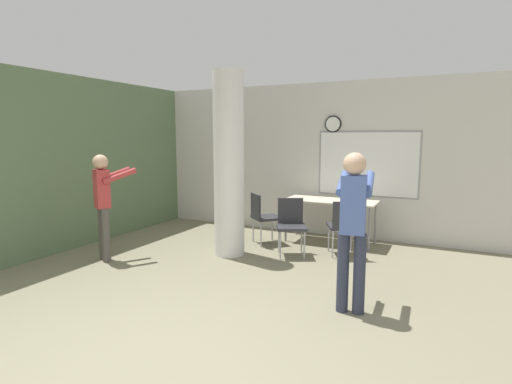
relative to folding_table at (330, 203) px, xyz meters
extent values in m
plane|color=gray|center=(-0.21, -4.49, -0.69)|extent=(24.00, 24.00, 0.00)
cube|color=#5B7551|center=(-3.71, -1.99, 0.71)|extent=(0.12, 7.00, 2.80)
cube|color=silver|center=(-0.21, 0.57, 0.71)|extent=(8.00, 0.12, 2.80)
cylinder|color=black|center=(-0.13, 0.50, 1.36)|extent=(0.30, 0.03, 0.30)
cylinder|color=white|center=(-0.13, 0.48, 1.36)|extent=(0.26, 0.01, 0.25)
cube|color=#99999E|center=(0.50, 0.51, 0.66)|extent=(1.75, 0.01, 1.16)
cube|color=white|center=(0.50, 0.50, 0.66)|extent=(1.69, 0.02, 1.10)
cylinder|color=white|center=(-1.21, -1.38, 0.71)|extent=(0.46, 0.46, 2.80)
cube|color=beige|center=(0.00, 0.00, 0.04)|extent=(1.55, 0.66, 0.03)
cylinder|color=gray|center=(-0.72, -0.27, -0.33)|extent=(0.04, 0.04, 0.71)
cylinder|color=gray|center=(0.72, -0.27, -0.33)|extent=(0.04, 0.04, 0.71)
cylinder|color=gray|center=(-0.72, 0.27, -0.33)|extent=(0.04, 0.04, 0.71)
cylinder|color=gray|center=(0.72, 0.27, -0.33)|extent=(0.04, 0.04, 0.71)
cylinder|color=#1E6B2D|center=(0.20, 0.12, 0.15)|extent=(0.07, 0.07, 0.20)
cylinder|color=#1E6B2D|center=(0.20, 0.12, 0.29)|extent=(0.03, 0.03, 0.08)
cube|color=#2D2D33|center=(-0.96, -0.55, -0.24)|extent=(0.62, 0.62, 0.04)
cube|color=#2D2D33|center=(-1.09, -0.70, -0.02)|extent=(0.31, 0.29, 0.40)
cylinder|color=#B7B7BC|center=(-0.70, -0.53, -0.47)|extent=(0.02, 0.02, 0.43)
cylinder|color=#B7B7BC|center=(-0.97, -0.29, -0.47)|extent=(0.02, 0.02, 0.43)
cylinder|color=#B7B7BC|center=(-0.94, -0.80, -0.47)|extent=(0.02, 0.02, 0.43)
cylinder|color=#B7B7BC|center=(-1.21, -0.56, -0.47)|extent=(0.02, 0.02, 0.43)
cube|color=#2D2D33|center=(-0.31, -1.04, -0.24)|extent=(0.59, 0.59, 0.04)
cube|color=#2D2D33|center=(-0.40, -0.85, -0.02)|extent=(0.37, 0.20, 0.40)
cylinder|color=#B7B7BC|center=(-0.39, -1.28, -0.47)|extent=(0.02, 0.02, 0.43)
cylinder|color=#B7B7BC|center=(-0.07, -1.12, -0.47)|extent=(0.02, 0.02, 0.43)
cylinder|color=#B7B7BC|center=(-0.55, -0.96, -0.47)|extent=(0.02, 0.02, 0.43)
cylinder|color=#B7B7BC|center=(-0.23, -0.79, -0.47)|extent=(0.02, 0.02, 0.43)
cube|color=#2D2D33|center=(0.38, -0.64, -0.24)|extent=(0.59, 0.59, 0.04)
cube|color=#2D2D33|center=(0.47, -0.82, -0.02)|extent=(0.37, 0.20, 0.40)
cylinder|color=#B7B7BC|center=(0.47, -0.40, -0.47)|extent=(0.02, 0.02, 0.43)
cylinder|color=#B7B7BC|center=(0.14, -0.55, -0.47)|extent=(0.02, 0.02, 0.43)
cylinder|color=#B7B7BC|center=(0.62, -0.72, -0.47)|extent=(0.02, 0.02, 0.43)
cylinder|color=#B7B7BC|center=(0.30, -0.88, -0.47)|extent=(0.02, 0.02, 0.43)
cylinder|color=#514C47|center=(-2.64, -2.52, -0.29)|extent=(0.12, 0.12, 0.79)
cylinder|color=#514C47|center=(-2.78, -2.44, -0.29)|extent=(0.12, 0.12, 0.79)
cube|color=#B23838|center=(-2.71, -2.48, 0.39)|extent=(0.29, 0.27, 0.56)
sphere|color=#D8AD8C|center=(-2.71, -2.48, 0.77)|extent=(0.22, 0.22, 0.22)
cylinder|color=#B23838|center=(-2.49, -2.34, 0.57)|extent=(0.30, 0.48, 0.23)
cylinder|color=#B23838|center=(-2.72, -2.22, 0.57)|extent=(0.30, 0.48, 0.23)
cylinder|color=#2D3347|center=(1.05, -2.63, -0.27)|extent=(0.12, 0.12, 0.84)
cylinder|color=#2D3347|center=(0.89, -2.65, -0.27)|extent=(0.12, 0.12, 0.84)
cube|color=#4C66AD|center=(0.97, -2.64, 0.45)|extent=(0.27, 0.23, 0.60)
sphere|color=#D8AD8C|center=(0.97, -2.64, 0.87)|extent=(0.23, 0.23, 0.23)
cylinder|color=#4C66AD|center=(1.07, -2.38, 0.65)|extent=(0.16, 0.54, 0.24)
cylinder|color=#4C66AD|center=(0.80, -2.42, 0.65)|extent=(0.16, 0.54, 0.24)
cube|color=white|center=(0.77, -2.18, 0.65)|extent=(0.05, 0.13, 0.04)
camera|label=1|loc=(1.85, -6.64, 1.14)|focal=28.00mm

